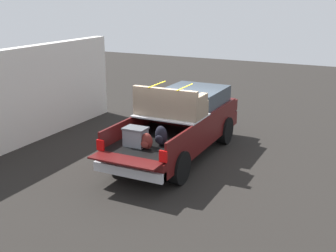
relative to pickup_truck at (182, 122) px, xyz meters
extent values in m
plane|color=black|center=(-0.36, 0.00, -0.97)|extent=(40.00, 40.00, 0.00)
cube|color=#470F0F|center=(-0.36, 0.00, -0.33)|extent=(5.50, 1.92, 0.44)
cube|color=black|center=(-1.56, 0.00, -0.10)|extent=(2.80, 1.80, 0.04)
cube|color=#470F0F|center=(-1.56, 0.93, 0.13)|extent=(2.80, 0.06, 0.50)
cube|color=#470F0F|center=(-1.56, -0.93, 0.13)|extent=(2.80, 0.06, 0.50)
cube|color=#470F0F|center=(-0.19, 0.00, 0.13)|extent=(0.06, 1.80, 0.50)
cube|color=#470F0F|center=(-3.23, 0.00, -0.10)|extent=(0.55, 1.80, 0.04)
cube|color=#B2B2B7|center=(-0.78, 0.00, 0.40)|extent=(1.25, 1.92, 0.04)
cube|color=#470F0F|center=(0.99, 0.00, 0.13)|extent=(2.30, 1.92, 0.50)
cube|color=#2D3842|center=(0.89, 0.00, 0.62)|extent=(1.94, 1.76, 0.48)
cube|color=#470F0F|center=(2.34, 0.00, 0.07)|extent=(0.40, 1.82, 0.38)
cube|color=#B2B2B7|center=(-3.08, 0.00, -0.43)|extent=(0.24, 1.92, 0.24)
cube|color=red|center=(-2.98, 0.88, 0.06)|extent=(0.06, 0.20, 0.28)
cube|color=red|center=(-2.98, -0.88, 0.06)|extent=(0.06, 0.20, 0.28)
cylinder|color=black|center=(1.39, 0.88, -0.53)|extent=(0.87, 0.30, 0.87)
cylinder|color=black|center=(1.39, -0.88, -0.53)|extent=(0.87, 0.30, 0.87)
cylinder|color=black|center=(-2.11, 0.88, -0.53)|extent=(0.87, 0.30, 0.87)
cylinder|color=black|center=(-2.11, -0.88, -0.53)|extent=(0.87, 0.30, 0.87)
cube|color=slate|center=(-2.27, 0.28, 0.14)|extent=(0.40, 0.55, 0.44)
cube|color=#505359|center=(-2.27, 0.28, 0.39)|extent=(0.44, 0.59, 0.05)
ellipsoid|color=maroon|center=(-2.36, -0.10, 0.13)|extent=(0.20, 0.32, 0.42)
ellipsoid|color=maroon|center=(-2.47, -0.10, 0.07)|extent=(0.09, 0.22, 0.18)
ellipsoid|color=black|center=(-1.94, -0.29, 0.18)|extent=(0.20, 0.34, 0.52)
ellipsoid|color=black|center=(-2.05, -0.29, 0.10)|extent=(0.09, 0.24, 0.23)
cube|color=#84705B|center=(-0.78, 0.00, 0.63)|extent=(0.92, 1.91, 0.42)
cube|color=#84705B|center=(-1.16, 0.00, 1.04)|extent=(0.16, 1.91, 0.40)
cube|color=#84705B|center=(-0.73, 0.85, 0.95)|extent=(0.68, 0.20, 0.22)
cube|color=#84705B|center=(-0.73, -0.86, 0.95)|extent=(0.68, 0.20, 0.22)
cube|color=yellow|center=(-0.78, 0.43, 1.25)|extent=(1.02, 0.03, 0.02)
cube|color=yellow|center=(-0.78, -0.43, 1.25)|extent=(1.02, 0.03, 0.02)
cube|color=silver|center=(-1.32, 4.91, 0.57)|extent=(8.51, 0.36, 3.08)
cylinder|color=#2D2D33|center=(2.86, 2.96, -0.52)|extent=(0.56, 0.56, 0.90)
cylinder|color=#2D2D33|center=(2.86, 2.96, -0.03)|extent=(0.60, 0.60, 0.08)
camera|label=1|loc=(-11.28, -5.13, 3.64)|focal=46.00mm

